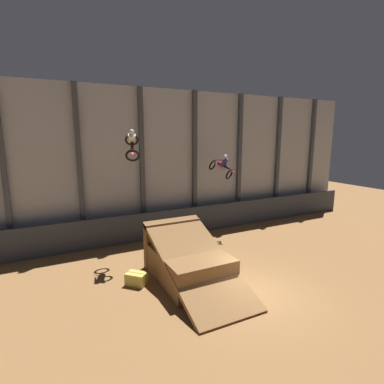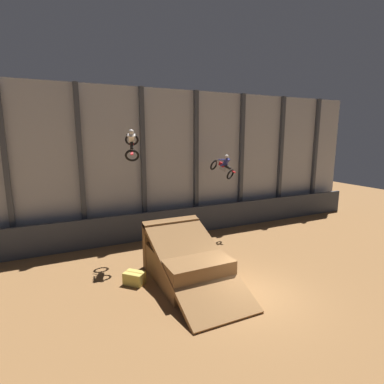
# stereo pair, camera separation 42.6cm
# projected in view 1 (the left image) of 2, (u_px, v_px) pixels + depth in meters

# --- Properties ---
(ground_plane) EXTENTS (60.00, 60.00, 0.00)m
(ground_plane) POSITION_uv_depth(u_px,v_px,m) (255.00, 294.00, 12.81)
(ground_plane) COLOR olive
(arena_back_wall) EXTENTS (32.00, 0.40, 9.65)m
(arena_back_wall) POSITION_uv_depth(u_px,v_px,m) (168.00, 163.00, 20.22)
(arena_back_wall) COLOR #A3A8B2
(arena_back_wall) RESTS_ON ground_plane
(lower_barrier) EXTENTS (31.36, 0.20, 1.81)m
(lower_barrier) POSITION_uv_depth(u_px,v_px,m) (175.00, 222.00, 20.13)
(lower_barrier) COLOR #383D47
(lower_barrier) RESTS_ON ground_plane
(dirt_ramp) EXTENTS (2.99, 6.04, 2.52)m
(dirt_ramp) POSITION_uv_depth(u_px,v_px,m) (187.00, 260.00, 14.19)
(dirt_ramp) COLOR brown
(dirt_ramp) RESTS_ON ground_plane
(rider_bike_left_air) EXTENTS (1.14, 1.86, 1.70)m
(rider_bike_left_air) POSITION_uv_depth(u_px,v_px,m) (132.00, 144.00, 15.50)
(rider_bike_left_air) COLOR black
(rider_bike_right_air) EXTENTS (1.41, 1.85, 1.67)m
(rider_bike_right_air) POSITION_uv_depth(u_px,v_px,m) (222.00, 167.00, 19.84)
(rider_bike_right_air) COLOR black
(hay_bale_trackside) EXTENTS (1.06, 1.06, 0.57)m
(hay_bale_trackside) POSITION_uv_depth(u_px,v_px,m) (136.00, 279.00, 13.57)
(hay_bale_trackside) COLOR #CCB751
(hay_bale_trackside) RESTS_ON ground_plane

